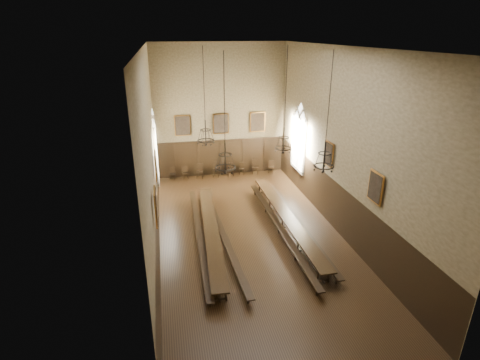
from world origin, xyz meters
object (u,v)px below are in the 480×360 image
object	(u,v)px
bench_right_inner	(279,228)
bench_left_outer	(199,236)
chair_0	(172,176)
chandelier_front_left	(225,160)
chair_3	(216,172)
table_left	(211,235)
table_right	(286,222)
bench_left_inner	(222,234)
chair_4	(231,172)
chair_6	(255,169)
chair_5	(242,171)
chandelier_back_left	(206,135)
chandelier_back_right	(284,142)
bench_right_outer	(298,224)
chair_2	(200,174)
chandelier_front_right	(324,159)
chair_1	(186,175)
chair_7	(271,169)

from	to	relation	value
bench_right_inner	bench_left_outer	bearing A→B (deg)	179.02
chair_0	chandelier_front_left	bearing A→B (deg)	-71.25
chair_3	chandelier_front_left	world-z (taller)	chandelier_front_left
table_left	table_right	distance (m)	4.02
bench_left_inner	chair_4	world-z (taller)	chair_4
chair_6	chair_5	bearing A→B (deg)	-169.86
chandelier_back_left	chandelier_back_right	size ratio (longest dim) A/B	0.86
bench_right_outer	chair_0	bearing A→B (deg)	125.89
chair_5	chandelier_front_left	distance (m)	12.65
chair_2	chandelier_back_left	size ratio (longest dim) A/B	0.22
bench_left_outer	bench_right_inner	size ratio (longest dim) A/B	0.97
chair_0	bench_right_inner	bearing A→B (deg)	-50.79
bench_left_outer	bench_left_inner	xyz separation A→B (m)	(1.12, -0.05, 0.00)
bench_right_outer	chandelier_front_right	distance (m)	5.57
bench_left_outer	chair_6	world-z (taller)	chair_6
bench_left_outer	chair_5	distance (m)	9.52
bench_left_inner	chair_1	world-z (taller)	chair_1
table_left	chair_2	distance (m)	8.73
chair_2	chair_3	world-z (taller)	chair_3
bench_right_outer	chandelier_back_left	bearing A→B (deg)	156.60
chair_4	bench_right_inner	bearing A→B (deg)	-80.43
bench_left_outer	chair_5	bearing A→B (deg)	65.31
chair_0	chandelier_back_left	bearing A→B (deg)	-66.20
bench_left_outer	chandelier_front_right	distance (m)	7.29
bench_left_outer	chair_7	world-z (taller)	chair_7
bench_right_outer	chandelier_front_right	world-z (taller)	chandelier_front_right
bench_right_outer	chandelier_front_left	world-z (taller)	chandelier_front_left
bench_left_inner	bench_right_outer	xyz separation A→B (m)	(4.06, 0.24, -0.01)
chair_6	chair_3	bearing A→B (deg)	-166.79
chair_3	chandelier_back_right	xyz separation A→B (m)	(2.78, -6.19, 3.79)
bench_left_inner	chandelier_back_right	xyz separation A→B (m)	(3.79, 2.43, 3.80)
chair_3	chandelier_front_right	world-z (taller)	chandelier_front_right
bench_right_inner	chair_1	size ratio (longest dim) A/B	11.80
chandelier_front_right	chair_5	bearing A→B (deg)	94.28
table_right	chandelier_back_right	world-z (taller)	chandelier_back_right
chair_7	chair_5	bearing A→B (deg)	-165.42
bench_left_inner	chair_5	size ratio (longest dim) A/B	12.21
chair_7	chair_1	bearing A→B (deg)	-162.65
chair_7	bench_left_outer	bearing A→B (deg)	-108.04
bench_left_outer	bench_right_inner	world-z (taller)	bench_right_inner
chair_4	chair_6	size ratio (longest dim) A/B	0.93
table_left	chair_0	size ratio (longest dim) A/B	11.35
chair_1	chandelier_front_right	size ratio (longest dim) A/B	0.20
table_right	chair_3	world-z (taller)	chair_3
chair_5	chandelier_front_right	size ratio (longest dim) A/B	0.19
chair_6	chair_7	world-z (taller)	chair_6
bench_left_outer	chandelier_back_right	world-z (taller)	chandelier_back_right
table_left	chair_3	size ratio (longest dim) A/B	9.53
table_left	bench_left_outer	bearing A→B (deg)	163.97
table_right	chandelier_front_right	bearing A→B (deg)	-84.98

